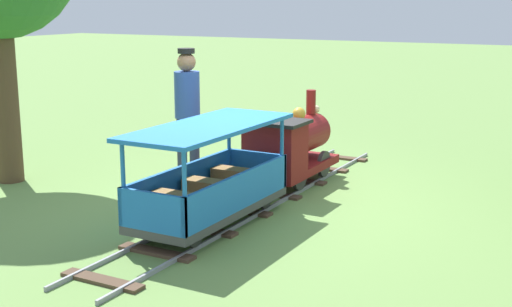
# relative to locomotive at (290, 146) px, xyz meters

# --- Properties ---
(ground_plane) EXTENTS (60.00, 60.00, 0.00)m
(ground_plane) POSITION_rel_locomotive_xyz_m (0.00, -0.83, -0.48)
(ground_plane) COLOR #608442
(track) EXTENTS (0.75, 5.70, 0.04)m
(track) POSITION_rel_locomotive_xyz_m (0.00, -0.86, -0.47)
(track) COLOR gray
(track) RESTS_ON ground_plane
(locomotive) EXTENTS (0.71, 1.45, 1.04)m
(locomotive) POSITION_rel_locomotive_xyz_m (0.00, 0.00, 0.00)
(locomotive) COLOR maroon
(locomotive) RESTS_ON ground_plane
(passenger_car) EXTENTS (0.81, 2.00, 0.97)m
(passenger_car) POSITION_rel_locomotive_xyz_m (0.00, -1.76, -0.06)
(passenger_car) COLOR #3F3F3F
(passenger_car) RESTS_ON ground_plane
(conductor_person) EXTENTS (0.30, 0.30, 1.62)m
(conductor_person) POSITION_rel_locomotive_xyz_m (-1.12, -0.48, 0.47)
(conductor_person) COLOR #282D47
(conductor_person) RESTS_ON ground_plane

